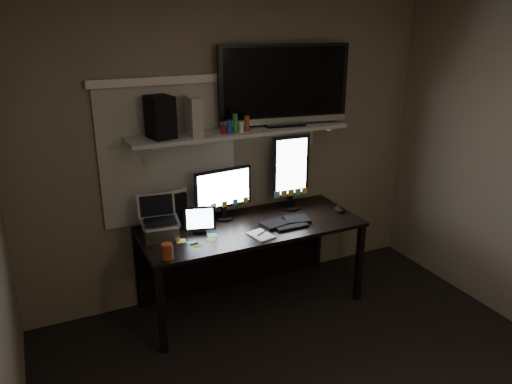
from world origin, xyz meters
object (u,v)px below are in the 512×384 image
game_console (193,116)px  speaker (160,117)px  monitor_landscape (223,194)px  keyboard (286,222)px  monitor_portrait (290,172)px  tv (284,85)px  tablet (199,220)px  desk (245,239)px  mouse (340,210)px  laptop (160,219)px  cup (167,251)px

game_console → speaker: bearing=-178.9°
monitor_landscape → keyboard: 0.57m
monitor_landscape → speaker: 0.84m
monitor_portrait → tv: 0.75m
tablet → desk: bearing=27.2°
monitor_landscape → tv: tv is taller
monitor_landscape → mouse: (0.97, -0.28, -0.20)m
speaker → keyboard: bearing=-27.8°
laptop → cup: 0.37m
tv → speaker: (-1.03, -0.01, -0.17)m
cup → speaker: speaker is taller
tablet → game_console: size_ratio=0.85×
laptop → cup: bearing=-90.9°
desk → tv: tv is taller
desk → tv: bearing=12.2°
monitor_portrait → game_console: (-0.86, -0.01, 0.56)m
speaker → cup: bearing=-115.7°
keyboard → speaker: (-0.92, 0.29, 0.89)m
mouse → tv: (-0.42, 0.27, 1.06)m
monitor_portrait → mouse: size_ratio=5.83×
laptop → game_console: 0.82m
monitor_portrait → tablet: (-0.89, -0.16, -0.23)m
monitor_landscape → mouse: 1.03m
keyboard → laptop: (-1.00, 0.15, 0.15)m
game_console → mouse: bearing=-9.1°
tablet → monitor_portrait: bearing=25.9°
tv → speaker: tv is taller
monitor_portrait → speaker: size_ratio=2.14×
monitor_portrait → laptop: monitor_portrait is taller
cup → tv: 1.63m
desk → laptop: bearing=-175.2°
desk → monitor_landscape: monitor_landscape is taller
laptop → game_console: (0.34, 0.13, 0.73)m
cup → speaker: (0.13, 0.49, 0.85)m
cup → laptop: bearing=82.2°
monitor_portrait → tv: tv is taller
speaker → desk: bearing=-16.8°
desk → tablet: tablet is taller
tablet → tv: 1.28m
mouse → speaker: (-1.46, 0.26, 0.88)m
monitor_landscape → mouse: monitor_landscape is taller
laptop → cup: (-0.05, -0.35, -0.10)m
laptop → mouse: bearing=2.1°
tablet → keyboard: bearing=5.5°
keyboard → mouse: 0.54m
keyboard → game_console: game_console is taller
desk → game_console: game_console is taller
keyboard → laptop: bearing=171.4°
keyboard → cup: cup is taller
mouse → speaker: 1.73m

